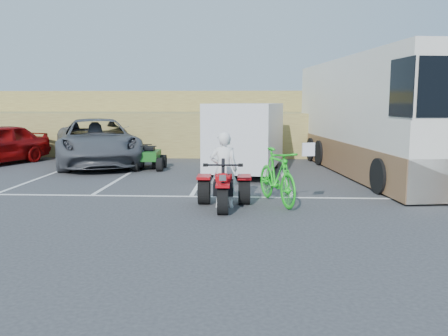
{
  "coord_description": "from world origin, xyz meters",
  "views": [
    {
      "loc": [
        1.54,
        -9.95,
        2.5
      ],
      "look_at": [
        0.97,
        0.81,
        1.0
      ],
      "focal_mm": 38.0,
      "sensor_mm": 36.0,
      "label": 1
    }
  ],
  "objects_px": {
    "cargo_trailer": "(247,135)",
    "quad_atv_green": "(150,169)",
    "green_dirt_bike": "(277,176)",
    "quad_atv_blue": "(144,167)",
    "grey_pickup": "(96,142)",
    "red_trike_atv": "(224,208)",
    "rv_motorhome": "(376,125)",
    "rider": "(224,170)"
  },
  "relations": [
    {
      "from": "cargo_trailer",
      "to": "rv_motorhome",
      "type": "xyz_separation_m",
      "value": [
        4.54,
        0.03,
        0.39
      ]
    },
    {
      "from": "cargo_trailer",
      "to": "green_dirt_bike",
      "type": "bearing_deg",
      "value": -73.2
    },
    {
      "from": "red_trike_atv",
      "to": "quad_atv_green",
      "type": "relative_size",
      "value": 1.2
    },
    {
      "from": "green_dirt_bike",
      "to": "cargo_trailer",
      "type": "height_order",
      "value": "cargo_trailer"
    },
    {
      "from": "rider",
      "to": "quad_atv_green",
      "type": "relative_size",
      "value": 1.24
    },
    {
      "from": "cargo_trailer",
      "to": "quad_atv_green",
      "type": "xyz_separation_m",
      "value": [
        -3.63,
        0.41,
        -1.33
      ]
    },
    {
      "from": "green_dirt_bike",
      "to": "rv_motorhome",
      "type": "relative_size",
      "value": 0.2
    },
    {
      "from": "grey_pickup",
      "to": "quad_atv_green",
      "type": "bearing_deg",
      "value": -50.15
    },
    {
      "from": "green_dirt_bike",
      "to": "quad_atv_blue",
      "type": "height_order",
      "value": "green_dirt_bike"
    },
    {
      "from": "rv_motorhome",
      "to": "quad_atv_green",
      "type": "distance_m",
      "value": 8.36
    },
    {
      "from": "cargo_trailer",
      "to": "quad_atv_blue",
      "type": "bearing_deg",
      "value": 175.11
    },
    {
      "from": "grey_pickup",
      "to": "rv_motorhome",
      "type": "relative_size",
      "value": 0.59
    },
    {
      "from": "quad_atv_blue",
      "to": "quad_atv_green",
      "type": "height_order",
      "value": "quad_atv_blue"
    },
    {
      "from": "green_dirt_bike",
      "to": "rv_motorhome",
      "type": "bearing_deg",
      "value": 36.26
    },
    {
      "from": "red_trike_atv",
      "to": "rv_motorhome",
      "type": "distance_m",
      "value": 8.04
    },
    {
      "from": "green_dirt_bike",
      "to": "grey_pickup",
      "type": "relative_size",
      "value": 0.34
    },
    {
      "from": "rider",
      "to": "rv_motorhome",
      "type": "xyz_separation_m",
      "value": [
        5.07,
        5.86,
        0.81
      ]
    },
    {
      "from": "green_dirt_bike",
      "to": "rider",
      "type": "bearing_deg",
      "value": -178.02
    },
    {
      "from": "grey_pickup",
      "to": "cargo_trailer",
      "type": "xyz_separation_m",
      "value": [
        6.07,
        -1.75,
        0.41
      ]
    },
    {
      "from": "grey_pickup",
      "to": "quad_atv_blue",
      "type": "distance_m",
      "value": 2.4
    },
    {
      "from": "cargo_trailer",
      "to": "quad_atv_green",
      "type": "distance_m",
      "value": 3.89
    },
    {
      "from": "green_dirt_bike",
      "to": "grey_pickup",
      "type": "height_order",
      "value": "grey_pickup"
    },
    {
      "from": "red_trike_atv",
      "to": "cargo_trailer",
      "type": "bearing_deg",
      "value": 83.5
    },
    {
      "from": "red_trike_atv",
      "to": "cargo_trailer",
      "type": "xyz_separation_m",
      "value": [
        0.52,
        5.98,
        1.33
      ]
    },
    {
      "from": "red_trike_atv",
      "to": "green_dirt_bike",
      "type": "relative_size",
      "value": 0.77
    },
    {
      "from": "rider",
      "to": "cargo_trailer",
      "type": "height_order",
      "value": "cargo_trailer"
    },
    {
      "from": "quad_atv_green",
      "to": "red_trike_atv",
      "type": "bearing_deg",
      "value": -66.45
    },
    {
      "from": "rider",
      "to": "cargo_trailer",
      "type": "distance_m",
      "value": 5.87
    },
    {
      "from": "red_trike_atv",
      "to": "quad_atv_blue",
      "type": "distance_m",
      "value": 7.77
    },
    {
      "from": "grey_pickup",
      "to": "cargo_trailer",
      "type": "bearing_deg",
      "value": -37.46
    },
    {
      "from": "green_dirt_bike",
      "to": "quad_atv_blue",
      "type": "xyz_separation_m",
      "value": [
        -4.76,
        6.31,
        -0.69
      ]
    },
    {
      "from": "grey_pickup",
      "to": "green_dirt_bike",
      "type": "bearing_deg",
      "value": -67.48
    },
    {
      "from": "green_dirt_bike",
      "to": "quad_atv_green",
      "type": "height_order",
      "value": "green_dirt_bike"
    },
    {
      "from": "green_dirt_bike",
      "to": "rv_motorhome",
      "type": "height_order",
      "value": "rv_motorhome"
    },
    {
      "from": "rider",
      "to": "green_dirt_bike",
      "type": "xyz_separation_m",
      "value": [
        1.29,
        0.48,
        -0.22
      ]
    },
    {
      "from": "red_trike_atv",
      "to": "grey_pickup",
      "type": "xyz_separation_m",
      "value": [
        -5.55,
        7.73,
        0.92
      ]
    },
    {
      "from": "cargo_trailer",
      "to": "quad_atv_green",
      "type": "bearing_deg",
      "value": -177.74
    },
    {
      "from": "red_trike_atv",
      "to": "cargo_trailer",
      "type": "relative_size",
      "value": 0.32
    },
    {
      "from": "cargo_trailer",
      "to": "rv_motorhome",
      "type": "height_order",
      "value": "rv_motorhome"
    },
    {
      "from": "grey_pickup",
      "to": "quad_atv_blue",
      "type": "height_order",
      "value": "grey_pickup"
    },
    {
      "from": "rider",
      "to": "green_dirt_bike",
      "type": "bearing_deg",
      "value": -160.91
    },
    {
      "from": "rider",
      "to": "grey_pickup",
      "type": "xyz_separation_m",
      "value": [
        -5.54,
        7.58,
        0.01
      ]
    }
  ]
}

